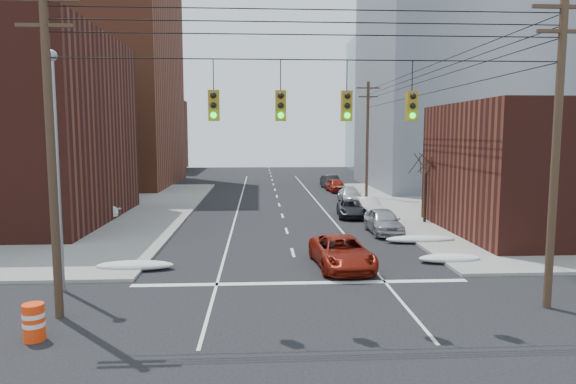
{
  "coord_description": "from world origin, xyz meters",
  "views": [
    {
      "loc": [
        -1.72,
        -14.16,
        6.19
      ],
      "look_at": [
        -0.16,
        13.64,
        3.0
      ],
      "focal_mm": 32.0,
      "sensor_mm": 36.0,
      "label": 1
    }
  ],
  "objects": [
    {
      "name": "snow_ne",
      "position": [
        7.4,
        9.5,
        0.21
      ],
      "size": [
        3.0,
        1.08,
        0.42
      ],
      "primitive_type": "ellipsoid",
      "color": "silver",
      "rests_on": "ground"
    },
    {
      "name": "parked_car_d",
      "position": [
        6.4,
        30.99,
        0.66
      ],
      "size": [
        1.89,
        4.54,
        1.31
      ],
      "primitive_type": "imported",
      "rotation": [
        0.0,
        0.0,
        0.01
      ],
      "color": "#B6B7BC",
      "rests_on": "ground"
    },
    {
      "name": "utility_pole_right",
      "position": [
        8.5,
        3.0,
        5.78
      ],
      "size": [
        2.2,
        0.28,
        11.0
      ],
      "color": "#473323",
      "rests_on": "ground"
    },
    {
      "name": "bare_tree",
      "position": [
        9.59,
        20.0,
        2.32
      ],
      "size": [
        2.09,
        2.2,
        4.93
      ],
      "color": "black",
      "rests_on": "ground"
    },
    {
      "name": "parked_car_c",
      "position": [
        5.13,
        23.15,
        0.63
      ],
      "size": [
        2.49,
        4.68,
        1.25
      ],
      "primitive_type": "imported",
      "rotation": [
        0.0,
        0.0,
        -0.09
      ],
      "color": "black",
      "rests_on": "ground"
    },
    {
      "name": "snow_nw",
      "position": [
        -7.4,
        9.0,
        0.21
      ],
      "size": [
        3.5,
        1.08,
        0.42
      ],
      "primitive_type": "ellipsoid",
      "color": "silver",
      "rests_on": "ground"
    },
    {
      "name": "construction_barrel",
      "position": [
        -8.5,
        1.05,
        0.58
      ],
      "size": [
        0.81,
        0.81,
        1.13
      ],
      "rotation": [
        0.0,
        0.0,
        -0.31
      ],
      "color": "#FF390D",
      "rests_on": "ground"
    },
    {
      "name": "utility_pole_left",
      "position": [
        -8.5,
        3.0,
        5.78
      ],
      "size": [
        2.2,
        0.28,
        11.0
      ],
      "color": "#473323",
      "rests_on": "ground"
    },
    {
      "name": "parked_car_e",
      "position": [
        6.4,
        39.56,
        0.7
      ],
      "size": [
        2.03,
        4.23,
        1.4
      ],
      "primitive_type": "imported",
      "rotation": [
        0.0,
        0.0,
        0.09
      ],
      "color": "maroon",
      "rests_on": "ground"
    },
    {
      "name": "snow_east_far",
      "position": [
        7.4,
        14.0,
        0.21
      ],
      "size": [
        4.0,
        1.08,
        0.42
      ],
      "primitive_type": "ellipsoid",
      "color": "silver",
      "rests_on": "ground"
    },
    {
      "name": "building_office",
      "position": [
        22.0,
        44.0,
        12.5
      ],
      "size": [
        22.0,
        20.0,
        25.0
      ],
      "primitive_type": "cube",
      "color": "gray",
      "rests_on": "ground"
    },
    {
      "name": "parked_car_a",
      "position": [
        5.96,
        16.84,
        0.77
      ],
      "size": [
        1.84,
        4.54,
        1.54
      ],
      "primitive_type": "imported",
      "rotation": [
        0.0,
        0.0,
        0.0
      ],
      "color": "#A0A0A4",
      "rests_on": "ground"
    },
    {
      "name": "traffic_signals",
      "position": [
        0.1,
        2.97,
        7.17
      ],
      "size": [
        17.0,
        0.42,
        2.02
      ],
      "color": "black",
      "rests_on": "ground"
    },
    {
      "name": "building_glass",
      "position": [
        24.0,
        70.0,
        11.0
      ],
      "size": [
        20.0,
        18.0,
        22.0
      ],
      "primitive_type": "cube",
      "color": "gray",
      "rests_on": "ground"
    },
    {
      "name": "parked_car_f",
      "position": [
        6.32,
        42.85,
        0.75
      ],
      "size": [
        2.11,
        4.68,
        1.49
      ],
      "primitive_type": "imported",
      "rotation": [
        0.0,
        0.0,
        0.12
      ],
      "color": "black",
      "rests_on": "ground"
    },
    {
      "name": "lot_car_c",
      "position": [
        -17.83,
        22.08,
        0.94
      ],
      "size": [
        5.89,
        4.29,
        1.58
      ],
      "primitive_type": "imported",
      "rotation": [
        0.0,
        0.0,
        1.14
      ],
      "color": "black",
      "rests_on": "sidewalk_nw"
    },
    {
      "name": "utility_pole_far",
      "position": [
        8.5,
        34.0,
        5.78
      ],
      "size": [
        2.2,
        0.28,
        11.0
      ],
      "color": "#473323",
      "rests_on": "ground"
    },
    {
      "name": "parked_car_b",
      "position": [
        6.4,
        23.55,
        0.69
      ],
      "size": [
        1.84,
        4.33,
        1.39
      ],
      "primitive_type": "imported",
      "rotation": [
        0.0,
        0.0,
        0.09
      ],
      "color": "white",
      "rests_on": "ground"
    },
    {
      "name": "lot_car_a",
      "position": [
        -14.18,
        22.03,
        0.93
      ],
      "size": [
        5.0,
        3.45,
        1.56
      ],
      "primitive_type": "imported",
      "rotation": [
        0.0,
        0.0,
        1.99
      ],
      "color": "white",
      "rests_on": "sidewalk_nw"
    },
    {
      "name": "red_pickup",
      "position": [
        2.07,
        8.91,
        0.72
      ],
      "size": [
        2.75,
        5.33,
        1.44
      ],
      "primitive_type": "imported",
      "rotation": [
        0.0,
        0.0,
        0.07
      ],
      "color": "maroon",
      "rests_on": "ground"
    },
    {
      "name": "lot_car_d",
      "position": [
        -17.19,
        28.04,
        0.91
      ],
      "size": [
        4.56,
        2.04,
        1.52
      ],
      "primitive_type": "imported",
      "rotation": [
        0.0,
        0.0,
        1.62
      ],
      "color": "#B6B6BB",
      "rests_on": "sidewalk_nw"
    },
    {
      "name": "building_brick_far",
      "position": [
        -26.0,
        74.0,
        6.0
      ],
      "size": [
        22.0,
        18.0,
        12.0
      ],
      "primitive_type": "cube",
      "color": "#481C15",
      "rests_on": "ground"
    },
    {
      "name": "ground",
      "position": [
        0.0,
        0.0,
        0.0
      ],
      "size": [
        160.0,
        160.0,
        0.0
      ],
      "primitive_type": "plane",
      "color": "black",
      "rests_on": "ground"
    },
    {
      "name": "lot_car_b",
      "position": [
        -14.39,
        23.36,
        0.88
      ],
      "size": [
        5.58,
        3.32,
        1.45
      ],
      "primitive_type": "imported",
      "rotation": [
        0.0,
        0.0,
        1.39
      ],
      "color": "#A1A1A6",
      "rests_on": "sidewalk_nw"
    },
    {
      "name": "building_brick_tall",
      "position": [
        -24.0,
        48.0,
        15.0
      ],
      "size": [
        24.0,
        20.0,
        30.0
      ],
      "primitive_type": "cube",
      "color": "brown",
      "rests_on": "ground"
    },
    {
      "name": "street_light",
      "position": [
        -9.5,
        6.0,
        5.54
      ],
      "size": [
        0.44,
        0.44,
        9.32
      ],
      "color": "gray",
      "rests_on": "ground"
    }
  ]
}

